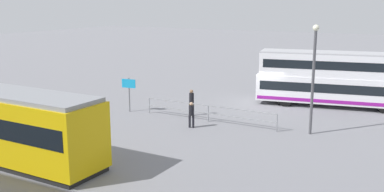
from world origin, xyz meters
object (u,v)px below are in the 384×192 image
(double_decker_bus, at_px, (338,79))
(pedestrian_crossing, at_px, (191,113))
(street_lamp, at_px, (314,71))
(info_sign, at_px, (129,88))
(pedestrian_near_railing, at_px, (192,101))

(double_decker_bus, height_order, pedestrian_crossing, double_decker_bus)
(double_decker_bus, distance_m, street_lamp, 7.90)
(info_sign, distance_m, street_lamp, 12.46)
(pedestrian_near_railing, distance_m, pedestrian_crossing, 2.92)
(double_decker_bus, bearing_deg, pedestrian_crossing, 57.20)
(double_decker_bus, xyz_separation_m, info_sign, (12.12, 8.61, -0.39))
(double_decker_bus, xyz_separation_m, pedestrian_near_railing, (7.86, 7.43, -1.00))
(info_sign, xyz_separation_m, street_lamp, (-12.26, -0.89, 2.04))
(pedestrian_crossing, bearing_deg, pedestrian_near_railing, -60.42)
(pedestrian_crossing, bearing_deg, double_decker_bus, -122.80)
(pedestrian_crossing, distance_m, street_lamp, 7.47)
(pedestrian_crossing, bearing_deg, street_lamp, -161.17)
(pedestrian_crossing, relative_size, info_sign, 0.66)
(double_decker_bus, xyz_separation_m, street_lamp, (-0.14, 7.73, 1.66))
(street_lamp, bearing_deg, pedestrian_crossing, 18.83)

